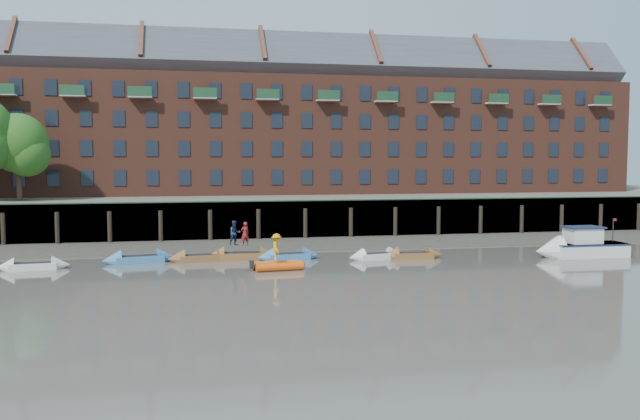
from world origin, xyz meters
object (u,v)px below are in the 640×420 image
object	(u,v)px
person_rower_a	(245,234)
person_rower_b	(235,233)
rowboat_4	(289,256)
person_rib_crew	(277,247)
rowboat_2	(200,258)
rowboat_6	(412,255)
motor_launch	(574,247)
rowboat_3	(242,256)
rib_tender	(280,266)
rowboat_1	(139,259)
rowboat_0	(33,266)
rowboat_5	(376,256)

from	to	relation	value
person_rower_a	person_rower_b	xyz separation A→B (m)	(-0.67, 0.14, 0.04)
rowboat_4	person_rib_crew	size ratio (longest dim) A/B	2.59
rowboat_2	rowboat_6	size ratio (longest dim) A/B	1.04
motor_launch	rowboat_3	bearing A→B (deg)	-8.20
rowboat_2	rib_tender	bearing A→B (deg)	-51.93
rowboat_1	person_rower_a	world-z (taller)	person_rower_a
rowboat_0	motor_launch	world-z (taller)	motor_launch
rowboat_1	rowboat_5	xyz separation A→B (m)	(15.71, -1.48, -0.03)
motor_launch	person_rower_b	distance (m)	23.46
rowboat_3	person_rib_crew	world-z (taller)	person_rib_crew
rowboat_3	person_rower_b	size ratio (longest dim) A/B	2.84
rowboat_3	rib_tender	distance (m)	5.02
rib_tender	person_rib_crew	size ratio (longest dim) A/B	1.93
rib_tender	person_rower_a	size ratio (longest dim) A/B	2.04
rowboat_4	rib_tender	world-z (taller)	rowboat_4
rowboat_5	rib_tender	bearing A→B (deg)	-168.62
motor_launch	rowboat_5	bearing A→B (deg)	-7.14
person_rower_b	person_rib_crew	distance (m)	5.33
rowboat_0	rowboat_2	xyz separation A→B (m)	(10.17, 1.51, 0.00)
rowboat_0	rowboat_1	size ratio (longest dim) A/B	0.89
rib_tender	motor_launch	world-z (taller)	motor_launch
person_rower_b	person_rib_crew	world-z (taller)	person_rower_b
rowboat_2	rowboat_4	world-z (taller)	rowboat_4
rowboat_6	person_rower_a	size ratio (longest dim) A/B	2.65
rowboat_2	motor_launch	world-z (taller)	motor_launch
rowboat_2	rowboat_4	bearing A→B (deg)	-13.67
rowboat_0	rib_tender	distance (m)	15.19
rowboat_0	person_rib_crew	bearing A→B (deg)	-17.99
rowboat_3	rowboat_1	bearing A→B (deg)	-177.83
rowboat_1	rowboat_3	bearing A→B (deg)	-10.83
rib_tender	rowboat_6	bearing A→B (deg)	9.61
person_rower_b	motor_launch	bearing A→B (deg)	-24.79
rowboat_0	person_rower_b	size ratio (longest dim) A/B	2.56
person_rib_crew	rowboat_6	bearing A→B (deg)	-71.90
rowboat_3	person_rower_a	bearing A→B (deg)	21.00
rowboat_0	person_rower_a	distance (m)	13.37
person_rower_a	person_rib_crew	distance (m)	4.95
rowboat_3	person_rower_a	xyz separation A→B (m)	(0.23, 0.08, 1.50)
rowboat_3	person_rower_b	bearing A→B (deg)	154.60
rowboat_0	person_rib_crew	xyz separation A→B (m)	(14.69, -2.98, 1.16)
rowboat_0	person_rower_b	world-z (taller)	person_rower_b
rowboat_5	rowboat_6	distance (m)	2.51
rowboat_5	motor_launch	distance (m)	13.85
rowboat_5	rowboat_1	bearing A→B (deg)	162.63
rowboat_0	person_rib_crew	size ratio (longest dim) A/B	2.55
rowboat_4	motor_launch	size ratio (longest dim) A/B	0.67
rowboat_2	rowboat_3	world-z (taller)	rowboat_3
rowboat_3	rowboat_4	world-z (taller)	rowboat_3
person_rib_crew	rowboat_2	bearing A→B (deg)	47.33
person_rower_b	person_rower_a	bearing A→B (deg)	-27.85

